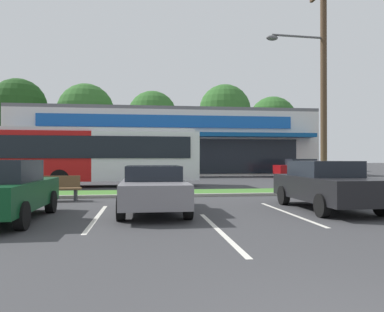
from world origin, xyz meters
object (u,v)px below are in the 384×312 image
object	(u,v)px
utility_pole	(321,78)
car_0	(43,169)
city_bus	(82,155)
car_2	(303,168)
car_5	(153,188)
car_3	(327,185)
car_1	(2,190)
bus_stop_bench	(58,188)

from	to	relation	value
utility_pole	car_0	xyz separation A→B (m)	(-15.60, 11.83, -4.65)
city_bus	car_2	distance (m)	17.78
car_0	car_5	xyz separation A→B (m)	(7.51, -17.63, -0.06)
city_bus	car_3	size ratio (longest dim) A/B	2.89
utility_pole	city_bus	size ratio (longest dim) A/B	0.78
city_bus	car_5	size ratio (longest dim) A/B	2.91
car_0	car_5	bearing A→B (deg)	-66.92
city_bus	car_5	distance (m)	11.28
car_5	car_1	bearing A→B (deg)	-73.54
utility_pole	car_2	bearing A→B (deg)	69.85
utility_pole	car_0	world-z (taller)	utility_pole
car_3	car_2	bearing A→B (deg)	158.25
car_1	car_2	distance (m)	25.09
bus_stop_bench	car_1	world-z (taller)	car_1
car_5	utility_pole	bearing A→B (deg)	125.63
car_2	car_3	size ratio (longest dim) A/B	1.00
city_bus	bus_stop_bench	world-z (taller)	city_bus
car_5	car_2	bearing A→B (deg)	145.00
car_3	car_5	bearing A→B (deg)	-91.56
utility_pole	bus_stop_bench	distance (m)	12.74
city_bus	car_3	bearing A→B (deg)	-51.48
city_bus	bus_stop_bench	distance (m)	7.36
utility_pole	city_bus	bearing A→B (deg)	157.71
car_2	car_5	bearing A→B (deg)	-125.00
utility_pole	city_bus	distance (m)	13.22
city_bus	car_1	size ratio (longest dim) A/B	2.99
car_2	car_5	distance (m)	21.84
car_0	car_3	distance (m)	21.93
car_3	car_5	distance (m)	5.33
car_1	car_5	distance (m)	4.00
car_2	car_5	xyz separation A→B (m)	(-12.53, -17.89, -0.07)
car_0	car_2	size ratio (longest dim) A/B	0.94
city_bus	car_2	bearing A→B (deg)	22.81
car_1	car_3	bearing A→B (deg)	-83.86
car_0	car_5	distance (m)	19.17
city_bus	utility_pole	bearing A→B (deg)	-23.67
car_2	city_bus	bearing A→B (deg)	-155.81
utility_pole	car_1	xyz separation A→B (m)	(-11.92, -6.93, -4.64)
car_0	car_1	xyz separation A→B (m)	(3.68, -18.76, 0.01)
car_2	car_5	size ratio (longest dim) A/B	1.00
car_3	bus_stop_bench	bearing A→B (deg)	-111.95
bus_stop_bench	car_5	world-z (taller)	car_5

